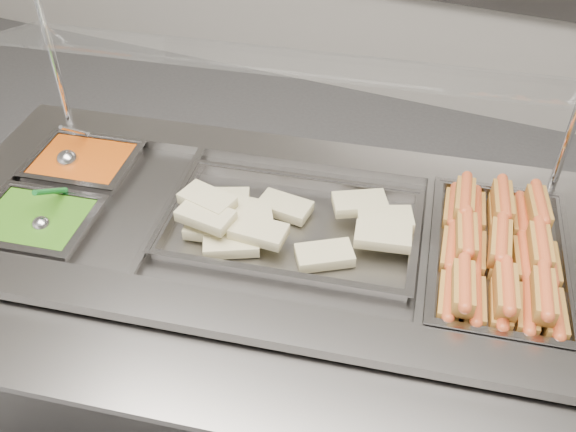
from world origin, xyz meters
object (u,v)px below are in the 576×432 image
at_px(sneeze_guard, 288,65).
at_px(ladle, 68,159).
at_px(pan_hotdogs, 497,265).
at_px(steam_counter, 273,323).
at_px(pan_wraps, 291,230).
at_px(serving_spoon, 43,219).

bearing_deg(sneeze_guard, ladle, -163.07).
relative_size(sneeze_guard, pan_hotdogs, 2.80).
bearing_deg(steam_counter, sneeze_guard, 99.61).
distance_m(steam_counter, pan_hotdogs, 0.66).
bearing_deg(ladle, sneeze_guard, 16.93).
bearing_deg(pan_hotdogs, sneeze_guard, 170.33).
height_order(sneeze_guard, ladle, sneeze_guard).
relative_size(pan_wraps, serving_spoon, 4.16).
bearing_deg(serving_spoon, steam_counter, 23.30).
distance_m(steam_counter, sneeze_guard, 0.74).
height_order(sneeze_guard, pan_wraps, sneeze_guard).
xyz_separation_m(steam_counter, pan_wraps, (0.05, 0.01, 0.37)).
height_order(pan_wraps, serving_spoon, serving_spoon).
height_order(steam_counter, pan_hotdogs, pan_hotdogs).
distance_m(pan_hotdogs, ladle, 1.16).
distance_m(sneeze_guard, ladle, 0.69).
xyz_separation_m(steam_counter, pan_hotdogs, (0.54, 0.09, 0.36)).
height_order(steam_counter, sneeze_guard, sneeze_guard).
xyz_separation_m(ladle, serving_spoon, (0.10, -0.23, 0.00)).
xyz_separation_m(pan_hotdogs, serving_spoon, (-1.06, -0.31, 0.05)).
height_order(steam_counter, ladle, ladle).
bearing_deg(pan_wraps, steam_counter, -170.39).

